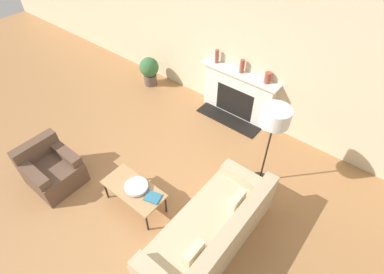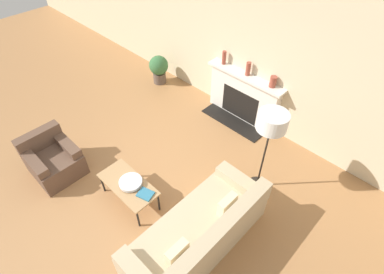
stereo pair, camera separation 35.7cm
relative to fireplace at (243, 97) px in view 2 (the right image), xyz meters
name	(u,v)px [view 2 (the right image)]	position (x,y,z in m)	size (l,w,h in m)	color
ground_plane	(125,198)	(-0.07, -3.05, -0.51)	(18.00, 18.00, 0.00)	#A87547
wall_back	(250,52)	(-0.07, 0.15, 0.94)	(18.00, 0.06, 2.90)	beige
fireplace	(243,97)	(0.00, 0.00, 0.00)	(1.71, 0.59, 1.05)	silver
couch	(199,234)	(1.36, -2.77, -0.21)	(0.92, 2.19, 0.80)	tan
armchair_near	(53,160)	(-1.44, -3.53, -0.22)	(0.85, 0.77, 0.76)	brown
coffee_table	(128,185)	(0.03, -2.99, -0.11)	(1.03, 0.49, 0.44)	tan
bowl	(131,182)	(0.07, -2.95, -0.04)	(0.37, 0.37, 0.07)	silver
book	(145,194)	(0.38, -2.92, -0.07)	(0.28, 0.25, 0.02)	teal
floor_lamp	(271,126)	(1.35, -1.28, 0.87)	(0.45, 0.45, 1.61)	black
mantel_vase_left	(224,58)	(-0.58, 0.02, 0.68)	(0.08, 0.08, 0.28)	brown
mantel_vase_center_left	(248,69)	(0.02, 0.02, 0.68)	(0.09, 0.09, 0.27)	brown
mantel_vase_center_right	(273,82)	(0.58, 0.02, 0.65)	(0.12, 0.12, 0.21)	brown
potted_plant	(159,68)	(-2.26, -0.34, -0.11)	(0.46, 0.46, 0.70)	brown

